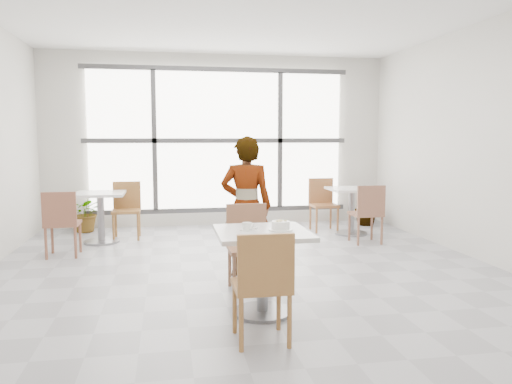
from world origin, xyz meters
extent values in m
plane|color=#9E9EA5|center=(0.00, 0.00, 0.00)|extent=(7.00, 7.00, 0.00)
plane|color=silver|center=(0.00, 3.50, 1.50)|extent=(6.00, 0.00, 6.00)
plane|color=silver|center=(0.00, -3.50, 1.50)|extent=(6.00, 0.00, 6.00)
plane|color=silver|center=(3.00, 0.00, 1.50)|extent=(0.00, 7.00, 7.00)
cube|color=white|center=(0.00, 3.44, 1.50)|extent=(4.40, 0.04, 2.40)
cube|color=#3F3F42|center=(0.00, 3.41, 1.50)|extent=(4.60, 0.05, 0.08)
cube|color=#3F3F42|center=(-1.10, 3.41, 1.50)|extent=(0.08, 0.05, 2.40)
cube|color=#3F3F42|center=(1.10, 3.41, 1.50)|extent=(0.08, 0.05, 2.40)
cube|color=#3F3F42|center=(0.00, 3.41, 0.28)|extent=(4.60, 0.05, 0.08)
cube|color=#3F3F42|center=(0.00, 3.41, 2.72)|extent=(4.60, 0.05, 0.08)
cube|color=silver|center=(-0.09, -1.10, 0.73)|extent=(0.80, 0.80, 0.04)
cylinder|color=slate|center=(-0.09, -1.10, 0.35)|extent=(0.10, 0.10, 0.71)
cylinder|color=slate|center=(-0.09, -1.10, 0.01)|extent=(0.52, 0.52, 0.03)
cube|color=#A26B39|center=(-0.21, -1.67, 0.43)|extent=(0.42, 0.42, 0.04)
cube|color=#A26B39|center=(-0.21, -1.86, 0.66)|extent=(0.42, 0.04, 0.42)
cylinder|color=#A26B39|center=(-0.03, -1.49, 0.21)|extent=(0.04, 0.04, 0.41)
cylinder|color=#A26B39|center=(-0.03, -1.85, 0.21)|extent=(0.04, 0.04, 0.41)
cylinder|color=#A26B39|center=(-0.39, -1.49, 0.21)|extent=(0.04, 0.04, 0.41)
cylinder|color=#A26B39|center=(-0.39, -1.85, 0.21)|extent=(0.04, 0.04, 0.41)
cube|color=#946348|center=(-0.09, -0.41, 0.43)|extent=(0.42, 0.42, 0.04)
cube|color=#946348|center=(-0.09, -0.22, 0.66)|extent=(0.42, 0.04, 0.42)
cylinder|color=#946348|center=(-0.27, -0.59, 0.21)|extent=(0.04, 0.04, 0.41)
cylinder|color=#946348|center=(-0.27, -0.23, 0.21)|extent=(0.04, 0.04, 0.41)
cylinder|color=#946348|center=(0.09, -0.59, 0.21)|extent=(0.04, 0.04, 0.41)
cylinder|color=#946348|center=(0.09, -0.23, 0.21)|extent=(0.04, 0.04, 0.41)
cylinder|color=white|center=(0.07, -1.12, 0.76)|extent=(0.21, 0.21, 0.01)
cylinder|color=white|center=(0.07, -1.12, 0.80)|extent=(0.16, 0.16, 0.07)
torus|color=white|center=(0.07, -1.12, 0.83)|extent=(0.16, 0.16, 0.01)
cylinder|color=beige|center=(0.07, -1.12, 0.80)|extent=(0.14, 0.14, 0.05)
cylinder|color=beige|center=(0.08, -1.11, 0.83)|extent=(0.03, 0.03, 0.02)
cylinder|color=#F0E89B|center=(0.04, -1.13, 0.83)|extent=(0.03, 0.03, 0.02)
cylinder|color=beige|center=(0.04, -1.13, 0.84)|extent=(0.03, 0.03, 0.01)
cylinder|color=#F5E69E|center=(0.12, -1.11, 0.84)|extent=(0.03, 0.03, 0.02)
cylinder|color=beige|center=(0.07, -1.12, 0.83)|extent=(0.03, 0.03, 0.02)
cylinder|color=#F8E0A0|center=(0.03, -1.12, 0.83)|extent=(0.03, 0.03, 0.02)
cylinder|color=beige|center=(0.05, -1.13, 0.83)|extent=(0.03, 0.03, 0.02)
cylinder|color=#F4E69D|center=(0.05, -1.16, 0.83)|extent=(0.03, 0.03, 0.02)
cylinder|color=#F7E49F|center=(0.07, -1.09, 0.83)|extent=(0.03, 0.03, 0.01)
cylinder|color=beige|center=(0.07, -1.12, 0.83)|extent=(0.03, 0.03, 0.02)
cylinder|color=beige|center=(0.06, -1.09, 0.83)|extent=(0.03, 0.03, 0.02)
cylinder|color=beige|center=(0.09, -1.10, 0.83)|extent=(0.03, 0.03, 0.01)
cylinder|color=beige|center=(0.07, -1.12, 0.83)|extent=(0.03, 0.03, 0.02)
cylinder|color=white|center=(-0.22, -1.06, 0.75)|extent=(0.13, 0.13, 0.01)
cylinder|color=white|center=(-0.22, -1.06, 0.79)|extent=(0.08, 0.08, 0.06)
torus|color=white|center=(-0.17, -1.06, 0.79)|extent=(0.05, 0.01, 0.05)
cylinder|color=black|center=(-0.22, -1.06, 0.81)|extent=(0.07, 0.07, 0.00)
cube|color=silver|center=(-0.17, -1.08, 0.76)|extent=(0.09, 0.05, 0.00)
sphere|color=silver|center=(-0.13, -1.06, 0.76)|extent=(0.02, 0.02, 0.02)
imported|color=black|center=(-0.03, 0.17, 0.79)|extent=(0.64, 0.49, 1.57)
cube|color=white|center=(-1.87, 2.27, 0.73)|extent=(0.70, 0.70, 0.04)
cylinder|color=gray|center=(-1.87, 2.27, 0.35)|extent=(0.10, 0.10, 0.71)
cylinder|color=gray|center=(-1.87, 2.27, 0.01)|extent=(0.52, 0.52, 0.03)
cube|color=white|center=(2.01, 2.23, 0.73)|extent=(0.70, 0.70, 0.04)
cylinder|color=gray|center=(2.01, 2.23, 0.35)|extent=(0.10, 0.10, 0.71)
cylinder|color=gray|center=(2.01, 2.23, 0.01)|extent=(0.52, 0.52, 0.03)
cube|color=brown|center=(-2.26, 1.49, 0.43)|extent=(0.42, 0.42, 0.04)
cube|color=brown|center=(-2.26, 1.30, 0.66)|extent=(0.42, 0.04, 0.42)
cylinder|color=brown|center=(-2.08, 1.67, 0.21)|extent=(0.04, 0.04, 0.41)
cylinder|color=brown|center=(-2.08, 1.31, 0.21)|extent=(0.04, 0.04, 0.41)
cylinder|color=brown|center=(-2.44, 1.67, 0.21)|extent=(0.04, 0.04, 0.41)
cylinder|color=brown|center=(-2.44, 1.31, 0.21)|extent=(0.04, 0.04, 0.41)
cube|color=#996533|center=(-1.52, 2.50, 0.43)|extent=(0.42, 0.42, 0.04)
cube|color=#996533|center=(-1.52, 2.69, 0.66)|extent=(0.42, 0.04, 0.42)
cylinder|color=#996533|center=(-1.70, 2.32, 0.21)|extent=(0.04, 0.04, 0.41)
cylinder|color=#996533|center=(-1.70, 2.68, 0.21)|extent=(0.04, 0.04, 0.41)
cylinder|color=#996533|center=(-1.34, 2.32, 0.21)|extent=(0.04, 0.04, 0.41)
cylinder|color=#996533|center=(-1.34, 2.68, 0.21)|extent=(0.04, 0.04, 0.41)
cube|color=#8E5C46|center=(1.98, 1.57, 0.43)|extent=(0.42, 0.42, 0.04)
cube|color=#8E5C46|center=(1.98, 1.38, 0.66)|extent=(0.42, 0.04, 0.42)
cylinder|color=#8E5C46|center=(2.16, 1.75, 0.21)|extent=(0.04, 0.04, 0.41)
cylinder|color=#8E5C46|center=(2.16, 1.39, 0.21)|extent=(0.04, 0.04, 0.41)
cylinder|color=#8E5C46|center=(1.80, 1.75, 0.21)|extent=(0.04, 0.04, 0.41)
cylinder|color=#8E5C46|center=(1.80, 1.39, 0.21)|extent=(0.04, 0.04, 0.41)
cube|color=#A0653B|center=(1.66, 2.57, 0.43)|extent=(0.42, 0.42, 0.04)
cube|color=#A0653B|center=(1.66, 2.76, 0.66)|extent=(0.42, 0.04, 0.42)
cylinder|color=#A0653B|center=(1.48, 2.39, 0.21)|extent=(0.04, 0.04, 0.41)
cylinder|color=#A0653B|center=(1.48, 2.75, 0.21)|extent=(0.04, 0.04, 0.41)
cylinder|color=#A0653B|center=(1.84, 2.39, 0.21)|extent=(0.04, 0.04, 0.41)
cylinder|color=#A0653B|center=(1.84, 2.75, 0.21)|extent=(0.04, 0.04, 0.41)
imported|color=#508341|center=(-2.22, 3.19, 0.33)|extent=(0.71, 0.66, 0.66)
imported|color=#537F39|center=(2.58, 2.99, 0.35)|extent=(0.50, 0.50, 0.70)
camera|label=1|loc=(-0.90, -5.30, 1.56)|focal=34.92mm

